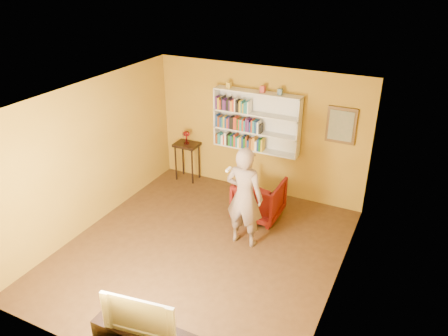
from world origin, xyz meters
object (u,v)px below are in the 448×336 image
Objects in this scene: console_table at (187,150)px; armchair at (259,198)px; person at (244,197)px; ruby_lustre at (186,135)px; television at (142,312)px; bookshelf at (258,121)px.

armchair is at bearing -20.60° from console_table.
armchair is at bearing -84.30° from person.
console_table is 2.73m from person.
armchair is at bearing -20.60° from ruby_lustre.
ruby_lustre reaches higher than console_table.
console_table is at bearing 105.69° from television.
television reaches higher than console_table.
ruby_lustre is 4.95m from television.
person is (0.09, -0.92, 0.52)m from armchair.
ruby_lustre is at bearing 105.69° from television.
console_table is at bearing -38.06° from person.
bookshelf is at bearing 5.73° from ruby_lustre.
television reaches higher than armchair.
bookshelf is 0.99× the size of person.
ruby_lustre is at bearing -20.61° from armchair.
television is at bearing -65.74° from ruby_lustre.
bookshelf is at bearing 5.73° from console_table.
console_table is 0.47× the size of person.
armchair is (2.04, -0.77, -0.68)m from ruby_lustre.
console_table is at bearing -20.61° from armchair.
bookshelf is 1.90× the size of television.
armchair is (2.04, -0.77, -0.32)m from console_table.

